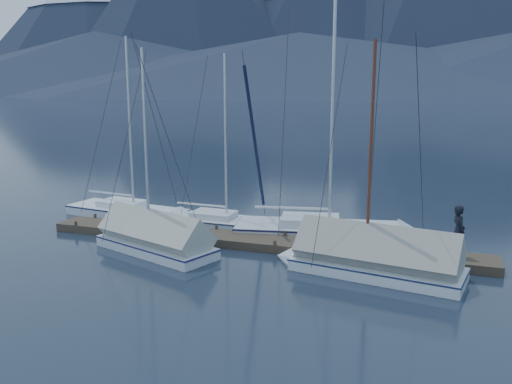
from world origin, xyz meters
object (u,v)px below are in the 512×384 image
at_px(sailboat_open_right, 343,233).
at_px(person, 458,231).
at_px(sailboat_covered_near, 362,260).
at_px(sailboat_covered_far, 147,240).
at_px(sailboat_open_mid, 236,225).
at_px(sailboat_open_left, 142,215).

distance_m(sailboat_open_right, person, 5.12).
distance_m(sailboat_covered_near, sailboat_covered_far, 8.26).
distance_m(sailboat_open_mid, sailboat_covered_far, 4.59).
height_order(sailboat_open_mid, sailboat_open_right, sailboat_open_right).
bearing_deg(sailboat_open_left, sailboat_covered_near, -21.00).
distance_m(sailboat_open_left, sailboat_covered_near, 11.88).
distance_m(sailboat_covered_far, person, 11.52).
relative_size(sailboat_open_left, sailboat_covered_near, 1.09).
height_order(sailboat_open_right, person, sailboat_open_right).
distance_m(sailboat_open_left, sailboat_open_mid, 4.93).
bearing_deg(person, sailboat_open_right, 41.14).
xyz_separation_m(sailboat_open_left, sailboat_covered_far, (2.82, -4.36, 0.25)).
xyz_separation_m(sailboat_open_mid, sailboat_open_right, (4.79, 0.10, 0.04)).
relative_size(sailboat_open_left, sailboat_covered_far, 1.11).
height_order(sailboat_open_left, sailboat_covered_near, sailboat_open_left).
xyz_separation_m(sailboat_open_left, sailboat_open_mid, (4.92, -0.28, -0.02)).
bearing_deg(sailboat_open_mid, sailboat_open_left, 176.71).
bearing_deg(sailboat_open_left, person, -9.91).
relative_size(sailboat_open_left, person, 5.00).
bearing_deg(sailboat_covered_far, sailboat_covered_near, 0.70).
height_order(sailboat_open_left, sailboat_open_mid, sailboat_open_left).
xyz_separation_m(sailboat_open_left, person, (14.16, -2.47, 1.11)).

